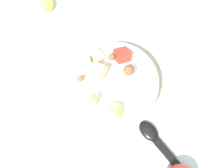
# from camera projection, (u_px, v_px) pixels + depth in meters

# --- Properties ---
(ground_plane) EXTENTS (2.40, 2.40, 0.00)m
(ground_plane) POSITION_uv_depth(u_px,v_px,m) (112.00, 82.00, 0.85)
(ground_plane) COLOR silver
(placemat) EXTENTS (0.40, 0.36, 0.01)m
(placemat) POSITION_uv_depth(u_px,v_px,m) (112.00, 82.00, 0.85)
(placemat) COLOR #BCB299
(placemat) RESTS_ON ground_plane
(salad_bowl) EXTENTS (0.22, 0.22, 0.09)m
(salad_bowl) POSITION_uv_depth(u_px,v_px,m) (111.00, 84.00, 0.81)
(salad_bowl) COLOR white
(salad_bowl) RESTS_ON placemat
(serving_spoon) EXTENTS (0.20, 0.12, 0.01)m
(serving_spoon) POSITION_uv_depth(u_px,v_px,m) (161.00, 146.00, 0.79)
(serving_spoon) COLOR black
(serving_spoon) RESTS_ON placemat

